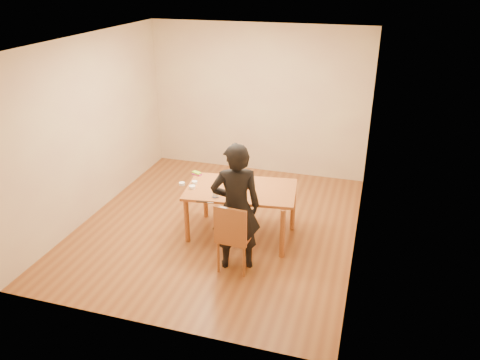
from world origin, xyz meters
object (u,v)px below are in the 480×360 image
(cake_plate, at_px, (244,184))
(person, at_px, (236,207))
(dining_chair, at_px, (235,237))
(cake, at_px, (244,182))
(dining_table, at_px, (241,190))

(cake_plate, xyz_separation_m, person, (0.14, -0.85, 0.09))
(dining_chair, relative_size, cake, 1.86)
(cake, height_order, person, person)
(cake_plate, distance_m, cake, 0.04)
(dining_chair, bearing_deg, person, 94.24)
(cake_plate, xyz_separation_m, cake, (0.00, 0.00, 0.04))
(cake, bearing_deg, person, -80.94)
(dining_table, distance_m, person, 0.75)
(cake, bearing_deg, cake_plate, 0.00)
(dining_table, distance_m, cake, 0.14)
(dining_table, xyz_separation_m, cake, (0.01, 0.12, 0.07))
(dining_chair, xyz_separation_m, cake_plate, (-0.14, 0.89, 0.31))
(dining_table, relative_size, cake_plate, 5.32)
(cake_plate, bearing_deg, cake, 0.00)
(cake_plate, bearing_deg, dining_chair, -81.39)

